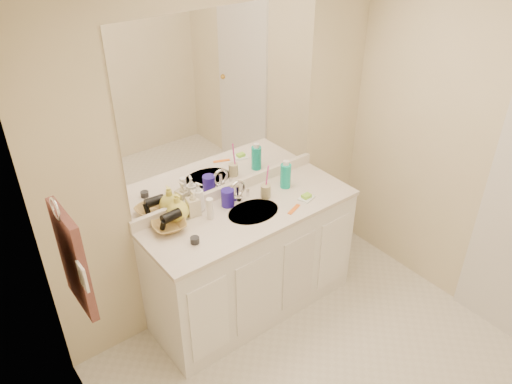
{
  "coord_description": "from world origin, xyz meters",
  "views": [
    {
      "loc": [
        -1.68,
        -1.2,
        2.78
      ],
      "look_at": [
        0.0,
        0.97,
        1.05
      ],
      "focal_mm": 35.0,
      "sensor_mm": 36.0,
      "label": 1
    }
  ],
  "objects": [
    {
      "name": "soap_bottle_yellow",
      "position": [
        -0.44,
        1.24,
        0.97
      ],
      "size": [
        0.17,
        0.17,
        0.19
      ],
      "primitive_type": "imported",
      "rotation": [
        0.0,
        0.0,
        0.15
      ],
      "color": "#EEEA5C",
      "rests_on": "countertop"
    },
    {
      "name": "mouthwash_bottle",
      "position": [
        0.38,
        1.12,
        0.97
      ],
      "size": [
        0.08,
        0.08,
        0.18
      ],
      "primitive_type": "cylinder",
      "rotation": [
        0.0,
        0.0,
        0.03
      ],
      "color": "#0EAE96",
      "rests_on": "countertop"
    },
    {
      "name": "towel_ring",
      "position": [
        -1.27,
        0.77,
        1.55
      ],
      "size": [
        0.01,
        0.11,
        0.11
      ],
      "primitive_type": "torus",
      "rotation": [
        0.0,
        1.57,
        0.0
      ],
      "color": "silver",
      "rests_on": "wall_left"
    },
    {
      "name": "soap_dish",
      "position": [
        0.39,
        0.9,
        0.89
      ],
      "size": [
        0.12,
        0.11,
        0.01
      ],
      "primitive_type": "cube",
      "rotation": [
        0.0,
        0.0,
        0.3
      ],
      "color": "white",
      "rests_on": "countertop"
    },
    {
      "name": "vanity_cabinet",
      "position": [
        0.0,
        1.02,
        0.42
      ],
      "size": [
        1.5,
        0.55,
        0.85
      ],
      "primitive_type": "cube",
      "color": "white",
      "rests_on": "floor"
    },
    {
      "name": "countertop",
      "position": [
        0.0,
        1.02,
        0.86
      ],
      "size": [
        1.52,
        0.57,
        0.03
      ],
      "primitive_type": "cube",
      "color": "silver",
      "rests_on": "vanity_cabinet"
    },
    {
      "name": "wall_left",
      "position": [
        -1.3,
        0.0,
        1.2
      ],
      "size": [
        0.02,
        2.6,
        2.4
      ],
      "primitive_type": "cube",
      "color": "beige",
      "rests_on": "floor"
    },
    {
      "name": "sink_basin",
      "position": [
        0.0,
        1.0,
        0.87
      ],
      "size": [
        0.37,
        0.37,
        0.02
      ],
      "primitive_type": "cylinder",
      "color": "beige",
      "rests_on": "countertop"
    },
    {
      "name": "switch_plate",
      "position": [
        -1.27,
        0.57,
        1.3
      ],
      "size": [
        0.01,
        0.08,
        0.13
      ],
      "primitive_type": "cube",
      "color": "white",
      "rests_on": "wall_left"
    },
    {
      "name": "wall_right",
      "position": [
        1.3,
        0.0,
        1.2
      ],
      "size": [
        0.02,
        2.6,
        2.4
      ],
      "primitive_type": "cube",
      "color": "beige",
      "rests_on": "floor"
    },
    {
      "name": "soap_bottle_white",
      "position": [
        -0.28,
        1.25,
        0.99
      ],
      "size": [
        0.1,
        0.1,
        0.21
      ],
      "primitive_type": "imported",
      "rotation": [
        0.0,
        0.0,
        0.32
      ],
      "color": "white",
      "rests_on": "countertop"
    },
    {
      "name": "soap_bottle_cream",
      "position": [
        -0.33,
        1.22,
        0.97
      ],
      "size": [
        0.1,
        0.1,
        0.18
      ],
      "primitive_type": "imported",
      "rotation": [
        0.0,
        0.0,
        -0.17
      ],
      "color": "beige",
      "rests_on": "countertop"
    },
    {
      "name": "hand_towel",
      "position": [
        -1.25,
        0.77,
        1.25
      ],
      "size": [
        0.04,
        0.32,
        0.55
      ],
      "primitive_type": "cube",
      "color": "#4F2C2A",
      "rests_on": "towel_ring"
    },
    {
      "name": "extra_white_bottle",
      "position": [
        -0.27,
        1.12,
        0.95
      ],
      "size": [
        0.06,
        0.06,
        0.15
      ],
      "primitive_type": "cylinder",
      "rotation": [
        0.0,
        0.0,
        -0.28
      ],
      "color": "white",
      "rests_on": "countertop"
    },
    {
      "name": "wall_back",
      "position": [
        0.0,
        1.3,
        1.2
      ],
      "size": [
        2.6,
        0.02,
        2.4
      ],
      "primitive_type": "cube",
      "color": "beige",
      "rests_on": "floor"
    },
    {
      "name": "blue_mug",
      "position": [
        -0.09,
        1.17,
        0.94
      ],
      "size": [
        0.11,
        0.11,
        0.12
      ],
      "primitive_type": "cylinder",
      "rotation": [
        0.0,
        0.0,
        0.28
      ],
      "color": "#231595",
      "rests_on": "countertop"
    },
    {
      "name": "faucet",
      "position": [
        0.0,
        1.18,
        0.94
      ],
      "size": [
        0.02,
        0.02,
        0.11
      ],
      "primitive_type": "cylinder",
      "color": "silver",
      "rests_on": "countertop"
    },
    {
      "name": "mirror",
      "position": [
        0.0,
        1.29,
        1.56
      ],
      "size": [
        1.48,
        0.01,
        1.2
      ],
      "primitive_type": "cube",
      "color": "white",
      "rests_on": "wall_back"
    },
    {
      "name": "backsplash",
      "position": [
        0.0,
        1.29,
        0.92
      ],
      "size": [
        1.52,
        0.03,
        0.08
      ],
      "primitive_type": "cube",
      "color": "white",
      "rests_on": "countertop"
    },
    {
      "name": "dark_jar",
      "position": [
        -0.49,
        0.95,
        0.9
      ],
      "size": [
        0.06,
        0.06,
        0.04
      ],
      "primitive_type": "cylinder",
      "rotation": [
        0.0,
        0.0,
        -0.12
      ],
      "color": "black",
      "rests_on": "countertop"
    },
    {
      "name": "green_soap",
      "position": [
        0.39,
        0.9,
        0.9
      ],
      "size": [
        0.07,
        0.05,
        0.02
      ],
      "primitive_type": "cube",
      "rotation": [
        0.0,
        0.0,
        0.04
      ],
      "color": "#91E337",
      "rests_on": "soap_dish"
    },
    {
      "name": "orange_comb",
      "position": [
        0.23,
        0.85,
        0.88
      ],
      "size": [
        0.14,
        0.07,
        0.01
      ],
      "primitive_type": "cube",
      "rotation": [
        0.0,
        0.0,
        0.35
      ],
      "color": "orange",
      "rests_on": "countertop"
    },
    {
      "name": "toothbrush",
      "position": [
        0.19,
        1.09,
        1.03
      ],
      "size": [
        0.01,
        0.04,
        0.21
      ],
      "primitive_type": "cylinder",
      "rotation": [
        0.14,
        0.0,
        -0.05
      ],
      "color": "#FA41BB",
      "rests_on": "tan_cup"
    },
    {
      "name": "wicker_basket",
      "position": [
        -0.54,
        1.18,
        0.91
      ],
      "size": [
        0.25,
        0.25,
        0.05
      ],
      "primitive_type": "imported",
      "rotation": [
        0.0,
        0.0,
        -0.2
      ],
      "color": "olive",
      "rests_on": "countertop"
    },
    {
      "name": "tan_cup",
      "position": [
        0.18,
        1.09,
        0.93
      ],
      "size": [
        0.09,
        0.09,
        0.1
      ],
      "primitive_type": "cylinder",
      "rotation": [
        0.0,
        0.0,
        0.24
      ],
      "color": "tan",
      "rests_on": "countertop"
    },
    {
      "name": "hair_dryer",
      "position": [
        -0.52,
        1.18,
        0.97
      ],
      "size": [
        0.13,
        0.08,
        0.06
      ],
      "primitive_type": "cylinder",
      "rotation": [
        0.0,
        1.57,
        0.1
      ],
      "color": "black",
      "rests_on": "wicker_basket"
    }
  ]
}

